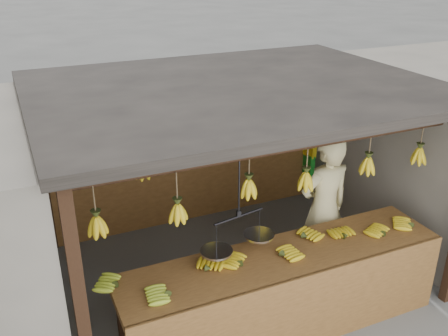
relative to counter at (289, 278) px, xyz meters
name	(u,v)px	position (x,y,z in m)	size (l,w,h in m)	color
ground	(234,271)	(-0.03, 1.23, -0.71)	(80.00, 80.00, 0.00)	#5B5B57
stall	(223,114)	(-0.03, 1.55, 1.26)	(4.30, 3.30, 2.40)	black
counter	(289,278)	(0.00, 0.00, 0.00)	(3.52, 0.78, 0.96)	brown
hanging_bananas	(235,151)	(-0.03, 1.23, 0.92)	(3.65, 2.26, 0.38)	gold
balance_scale	(238,239)	(-0.46, 0.23, 0.44)	(0.81, 0.40, 0.91)	black
vendor	(324,209)	(0.92, 0.76, 0.21)	(0.67, 0.44, 1.83)	beige
bag_bundles	(311,138)	(1.91, 2.58, 0.33)	(0.08, 0.26, 1.24)	red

